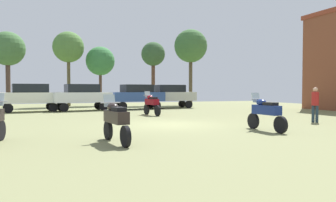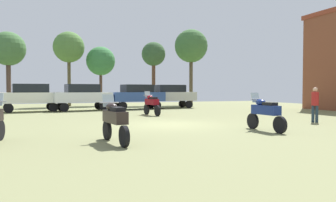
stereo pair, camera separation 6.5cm
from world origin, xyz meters
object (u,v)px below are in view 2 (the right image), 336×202
Objects in this scene: person_1 at (315,102)px; tree_6 at (101,61)px; motorcycle_1 at (152,103)px; car_1 at (31,95)px; tree_2 at (154,55)px; motorcycle_3 at (265,112)px; tree_1 at (8,50)px; tree_3 at (69,48)px; tree_7 at (191,47)px; car_4 at (137,95)px; motorcycle_8 at (115,119)px; car_5 at (82,95)px; car_3 at (170,95)px.

tree_6 is at bearing 159.67° from person_1.
tree_6 is (-1.06, 13.76, 3.68)m from motorcycle_1.
tree_6 is at bearing -45.83° from car_1.
tree_2 reaches higher than tree_6.
motorcycle_3 is 0.34× the size of tree_2.
tree_3 is (5.21, 0.32, 0.42)m from tree_1.
tree_2 is 4.26m from tree_7.
tree_2 is (4.12, 12.65, 4.37)m from motorcycle_1.
car_1 is at bearing -128.68° from tree_6.
car_4 is 10.80m from tree_7.
motorcycle_8 is at bearing -77.37° from tree_1.
person_1 is 0.24× the size of tree_3.
tree_7 reaches higher than car_4.
tree_7 is (15.46, 6.47, 4.98)m from car_1.
car_5 is 0.63× the size of tree_3.
motorcycle_8 is 1.29× the size of person_1.
motorcycle_8 is (-4.20, -9.90, -0.02)m from motorcycle_1.
car_3 is 0.96× the size of car_5.
tree_2 is at bearing 81.19° from motorcycle_3.
person_1 is at bearing -71.01° from tree_6.
tree_7 reaches higher than car_1.
tree_6 is at bearing 5.03° from tree_1.
tree_1 is (-2.12, 6.96, 3.99)m from car_1.
car_5 is 2.66× the size of person_1.
tree_1 is 13.46m from tree_2.
tree_1 reaches higher than motorcycle_1.
car_1 is 0.63× the size of tree_3.
tree_7 is at bearing -58.33° from car_4.
car_1 is at bearing -157.29° from tree_7.
car_4 reaches higher than motorcycle_8.
motorcycle_3 is 23.22m from tree_6.
car_5 is 10.88m from tree_2.
car_5 is at bearing -151.36° from tree_7.
tree_1 is (-5.73, 6.97, 3.99)m from car_5.
tree_6 reaches higher than car_4.
motorcycle_1 is 14.28m from tree_6.
car_5 reaches higher than motorcycle_3.
tree_2 is 5.34m from tree_6.
car_3 is at bearing 53.08° from motorcycle_1.
motorcycle_8 is 26.22m from tree_7.
car_3 is 0.96× the size of car_4.
person_1 reaches higher than motorcycle_1.
motorcycle_3 is 17.55m from car_1.
tree_3 is at bearing -3.84° from car_5.
motorcycle_8 is at bearing -176.44° from car_1.
tree_7 reaches higher than person_1.
tree_6 is (8.28, 0.73, -0.75)m from tree_1.
tree_3 reaches higher than car_5.
car_1 is 11.15m from car_3.
tree_7 is at bearing 53.50° from motorcycle_8.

